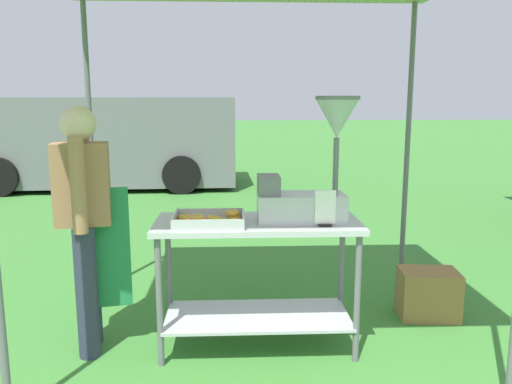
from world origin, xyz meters
The scene contains 8 objects.
ground_plane centered at (0.00, 6.00, 0.00)m, with size 70.00×70.00×0.00m, color #3D7F33.
donut_cart centered at (-0.09, 1.15, 0.62)m, with size 1.33×0.58×0.87m.
donut_tray centered at (-0.39, 1.05, 0.90)m, with size 0.44×0.34×0.07m.
donut_fryer centered at (0.26, 1.14, 1.18)m, with size 0.64×0.28×0.80m.
menu_sign centered at (0.33, 0.99, 0.96)m, with size 0.13×0.05×0.23m.
vendor centered at (-1.19, 1.16, 0.90)m, with size 0.46×0.54×1.61m.
supply_crate centered at (1.24, 1.57, 0.18)m, with size 0.46×0.36×0.36m.
van_grey centered at (-2.77, 7.83, 0.88)m, with size 5.11×2.25×1.69m.
Camera 1 is at (-0.24, -2.07, 1.64)m, focal length 35.84 mm.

